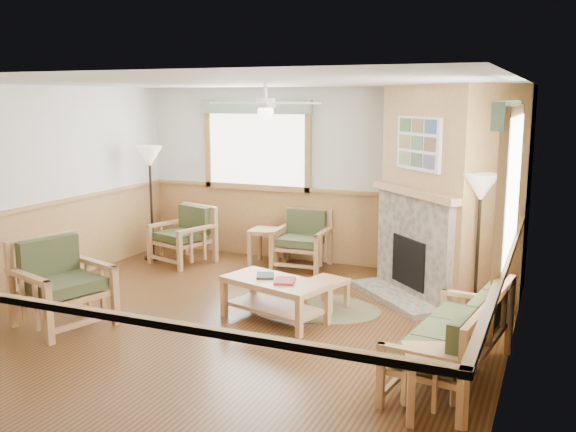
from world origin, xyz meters
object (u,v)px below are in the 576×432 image
at_px(sofa, 452,336).
at_px(armchair_back_left, 182,235).
at_px(end_table_sofa, 434,384).
at_px(floor_lamp_left, 151,203).
at_px(floor_lamp_right, 478,248).
at_px(armchair_left, 63,284).
at_px(footstool, 327,294).
at_px(armchair_back_right, 301,240).
at_px(coffee_table, 275,300).
at_px(end_table_chairs, 267,247).

relative_size(sofa, armchair_back_left, 2.03).
relative_size(end_table_sofa, floor_lamp_left, 0.30).
height_order(end_table_sofa, floor_lamp_right, floor_lamp_right).
relative_size(armchair_left, end_table_sofa, 1.80).
bearing_deg(footstool, floor_lamp_left, 160.00).
distance_m(sofa, armchair_back_right, 4.12).
height_order(coffee_table, floor_lamp_right, floor_lamp_right).
distance_m(end_table_chairs, footstool, 2.27).
bearing_deg(end_table_sofa, armchair_back_left, 142.86).
distance_m(armchair_left, footstool, 3.07).
bearing_deg(sofa, end_table_sofa, 6.50).
relative_size(armchair_back_right, floor_lamp_left, 0.47).
height_order(armchair_left, floor_lamp_right, floor_lamp_right).
bearing_deg(end_table_sofa, sofa, 88.98).
distance_m(armchair_left, floor_lamp_right, 4.69).
relative_size(coffee_table, end_table_chairs, 2.19).
bearing_deg(end_table_sofa, coffee_table, 143.23).
bearing_deg(armchair_back_right, end_table_chairs, 178.76).
bearing_deg(floor_lamp_right, end_table_sofa, -90.32).
xyz_separation_m(coffee_table, floor_lamp_left, (-2.97, 1.86, 0.66)).
bearing_deg(armchair_back_right, armchair_left, -117.18).
xyz_separation_m(sofa, armchair_back_left, (-4.53, 2.65, 0.03)).
height_order(armchair_back_left, end_table_sofa, armchair_back_left).
distance_m(armchair_back_left, end_table_chairs, 1.33).
xyz_separation_m(sofa, armchair_left, (-4.23, -0.29, 0.08)).
bearing_deg(armchair_back_right, footstool, -62.11).
height_order(armchair_back_right, coffee_table, armchair_back_right).
distance_m(coffee_table, end_table_chairs, 2.55).
xyz_separation_m(armchair_back_right, armchair_left, (-1.51, -3.39, 0.06)).
xyz_separation_m(armchair_back_right, floor_lamp_right, (2.72, -1.41, 0.43)).
bearing_deg(footstool, armchair_back_left, 156.73).
bearing_deg(floor_lamp_left, coffee_table, -32.07).
relative_size(end_table_chairs, floor_lamp_left, 0.30).
bearing_deg(armchair_back_left, end_table_sofa, -19.48).
xyz_separation_m(end_table_chairs, end_table_sofa, (3.26, -3.86, -0.00)).
bearing_deg(armchair_back_left, floor_lamp_left, -164.61).
xyz_separation_m(sofa, end_table_sofa, (-0.01, -0.77, -0.14)).
bearing_deg(floor_lamp_left, end_table_chairs, 12.80).
distance_m(end_table_chairs, floor_lamp_right, 3.61).
distance_m(end_table_sofa, floor_lamp_left, 6.17).
relative_size(end_table_sofa, footstool, 1.29).
bearing_deg(floor_lamp_left, floor_lamp_right, -10.88).
bearing_deg(end_table_chairs, coffee_table, -63.17).
height_order(armchair_back_right, end_table_chairs, armchair_back_right).
distance_m(sofa, end_table_chairs, 4.50).
bearing_deg(sofa, armchair_back_left, -112.78).
xyz_separation_m(armchair_back_left, armchair_back_right, (1.81, 0.46, -0.01)).
xyz_separation_m(coffee_table, end_table_chairs, (-1.15, 2.28, 0.03)).
height_order(floor_lamp_left, floor_lamp_right, floor_lamp_left).
height_order(armchair_back_left, end_table_chairs, armchair_back_left).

